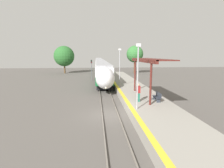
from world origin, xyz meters
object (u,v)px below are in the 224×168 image
(train, at_px, (100,65))
(lamppost_mid, at_px, (120,65))
(railway_signal, at_px, (92,68))
(lamppost_near, at_px, (138,73))
(person_waiting, at_px, (138,92))
(platform_bench, at_px, (157,96))

(train, distance_m, lamppost_mid, 32.60)
(railway_signal, height_order, lamppost_mid, lamppost_mid)
(lamppost_near, bearing_deg, lamppost_mid, 90.00)
(person_waiting, height_order, lamppost_mid, lamppost_mid)
(lamppost_mid, bearing_deg, lamppost_near, -90.00)
(platform_bench, relative_size, person_waiting, 0.83)
(lamppost_near, xyz_separation_m, lamppost_mid, (0.00, 11.23, 0.00))
(train, xyz_separation_m, platform_bench, (4.84, -41.36, -0.91))
(platform_bench, height_order, lamppost_mid, lamppost_mid)
(train, xyz_separation_m, lamppost_near, (2.22, -43.71, 1.74))
(person_waiting, bearing_deg, platform_bench, 1.74)
(railway_signal, relative_size, lamppost_mid, 0.81)
(train, bearing_deg, platform_bench, -83.33)
(railway_signal, relative_size, lamppost_near, 0.81)
(train, height_order, lamppost_mid, lamppost_mid)
(person_waiting, relative_size, lamppost_near, 0.33)
(platform_bench, distance_m, lamppost_mid, 9.63)
(lamppost_near, height_order, lamppost_mid, same)
(lamppost_mid, bearing_deg, person_waiting, -85.77)
(train, height_order, platform_bench, train)
(train, height_order, lamppost_near, lamppost_near)
(lamppost_near, bearing_deg, railway_signal, 100.68)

